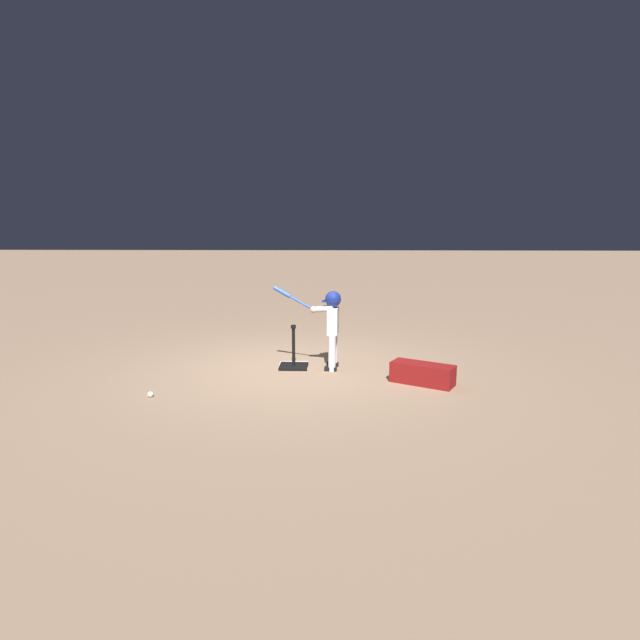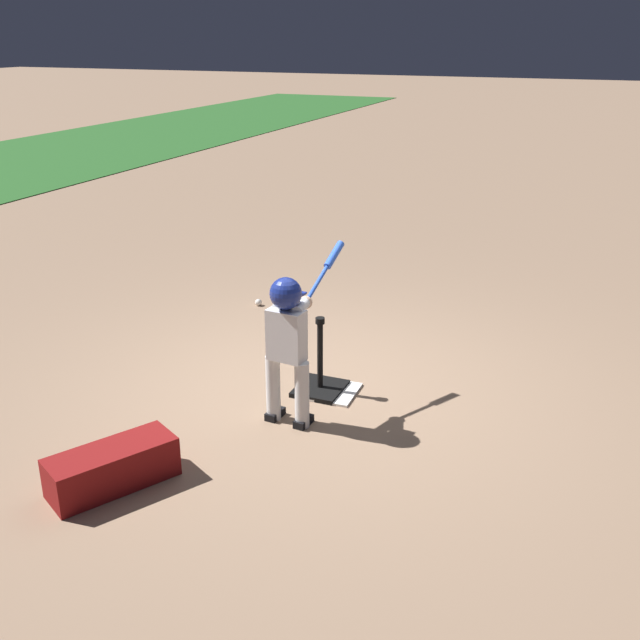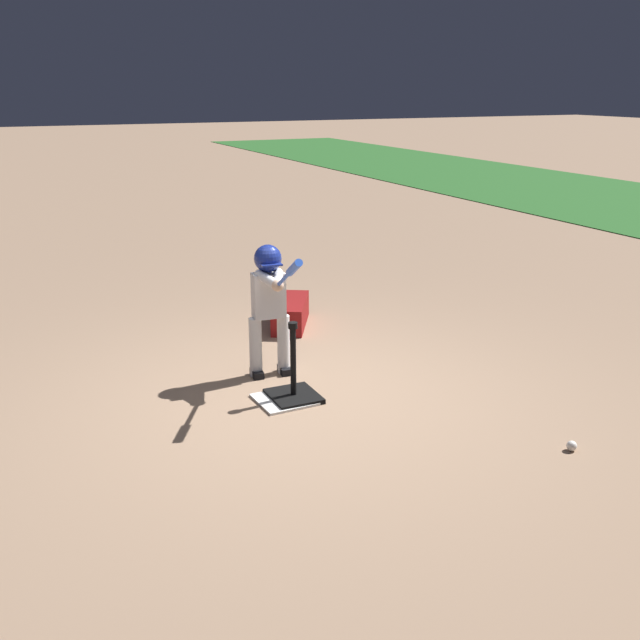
% 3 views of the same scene
% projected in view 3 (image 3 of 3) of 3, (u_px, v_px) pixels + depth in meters
% --- Properties ---
extents(ground_plane, '(90.00, 90.00, 0.00)m').
position_uv_depth(ground_plane, '(306.00, 399.00, 6.14)').
color(ground_plane, '#93755B').
extents(home_plate, '(0.46, 0.46, 0.02)m').
position_uv_depth(home_plate, '(284.00, 400.00, 6.11)').
color(home_plate, white).
rests_on(home_plate, ground_plane).
extents(batting_tee, '(0.43, 0.38, 0.66)m').
position_uv_depth(batting_tee, '(294.00, 388.00, 6.13)').
color(batting_tee, black).
rests_on(batting_tee, ground_plane).
extents(batter_child, '(1.02, 0.38, 1.24)m').
position_uv_depth(batter_child, '(270.00, 294.00, 6.42)').
color(batter_child, silver).
rests_on(batter_child, ground_plane).
extents(baseball, '(0.07, 0.07, 0.07)m').
position_uv_depth(baseball, '(572.00, 446.00, 5.27)').
color(baseball, white).
rests_on(baseball, ground_plane).
extents(equipment_bag, '(0.89, 0.69, 0.28)m').
position_uv_depth(equipment_bag, '(291.00, 313.00, 7.99)').
color(equipment_bag, maroon).
rests_on(equipment_bag, ground_plane).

